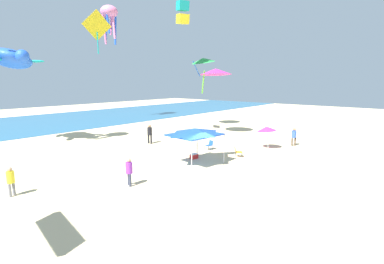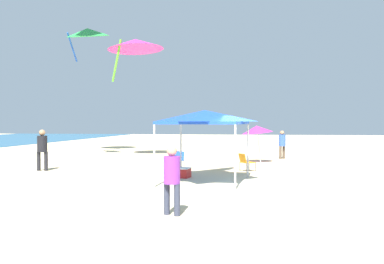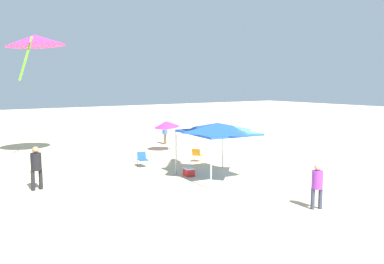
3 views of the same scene
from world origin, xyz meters
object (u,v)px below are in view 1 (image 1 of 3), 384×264
kite_delta_green (203,60)px  kite_box_teal (183,12)px  kite_delta_magenta (216,72)px  beach_umbrella (267,129)px  person_beachcomber (129,170)px  folding_chair_left_of_tent (210,144)px  kite_octopus_pink (109,14)px  folding_chair_right_of_tent (237,151)px  person_by_tent (11,179)px  cooler_box (194,156)px  person_far_stroller (150,132)px  kite_diamond_yellow (97,27)px  person_near_umbrella (294,135)px  canopy_tent (195,132)px  kite_turtle_blue (11,59)px

kite_delta_green → kite_box_teal: bearing=-79.8°
kite_box_teal → kite_delta_magenta: bearing=120.5°
beach_umbrella → kite_box_teal: size_ratio=0.82×
person_beachcomber → kite_box_teal: bearing=-34.3°
folding_chair_left_of_tent → kite_octopus_pink: size_ratio=0.14×
folding_chair_right_of_tent → kite_box_teal: (6.31, 11.62, 13.47)m
beach_umbrella → person_by_tent: beach_umbrella is taller
kite_delta_magenta → folding_chair_left_of_tent: bearing=-111.8°
kite_delta_magenta → kite_octopus_pink: bearing=125.0°
cooler_box → person_far_stroller: person_far_stroller is taller
beach_umbrella → kite_diamond_yellow: (-3.62, 21.00, 10.76)m
person_near_umbrella → kite_box_teal: size_ratio=0.65×
canopy_tent → kite_turtle_blue: (-5.86, 17.58, 5.75)m
person_by_tent → kite_box_teal: bearing=-16.3°
person_by_tent → person_beachcomber: person_beachcomber is taller
cooler_box → person_by_tent: size_ratio=0.42×
cooler_box → person_near_umbrella: (9.74, -4.33, 0.81)m
canopy_tent → person_near_umbrella: bearing=-17.3°
folding_chair_left_of_tent → kite_delta_magenta: bearing=132.2°
folding_chair_left_of_tent → kite_delta_green: 15.59m
canopy_tent → person_by_tent: 11.75m
canopy_tent → cooler_box: bearing=41.8°
folding_chair_right_of_tent → kite_diamond_yellow: kite_diamond_yellow is taller
folding_chair_right_of_tent → person_by_tent: bearing=124.7°
person_by_tent → person_near_umbrella: 22.99m
beach_umbrella → cooler_box: 7.67m
person_near_umbrella → person_beachcomber: person_near_umbrella is taller
folding_chair_left_of_tent → person_far_stroller: size_ratio=0.43×
kite_octopus_pink → kite_diamond_yellow: size_ratio=1.11×
person_by_tent → kite_delta_magenta: 22.65m
person_near_umbrella → cooler_box: bearing=-161.0°
kite_delta_magenta → kite_diamond_yellow: size_ratio=0.96×
person_far_stroller → kite_diamond_yellow: size_ratio=0.37×
kite_delta_magenta → kite_delta_green: 6.23m
person_near_umbrella → person_far_stroller: bearing=169.3°
folding_chair_right_of_tent → kite_turtle_blue: (-9.65, 18.98, 7.71)m
folding_chair_left_of_tent → kite_diamond_yellow: kite_diamond_yellow is taller
kite_turtle_blue → kite_diamond_yellow: bearing=94.7°
beach_umbrella → folding_chair_left_of_tent: beach_umbrella is taller
kite_delta_magenta → kite_diamond_yellow: 15.70m
kite_diamond_yellow → kite_delta_green: 13.72m
person_by_tent → person_far_stroller: size_ratio=0.85×
canopy_tent → kite_delta_magenta: bearing=28.5°
kite_box_teal → person_beachcomber: bearing=56.2°
kite_diamond_yellow → kite_octopus_pink: bearing=-114.2°
kite_octopus_pink → kite_delta_magenta: (-0.42, -20.34, -9.03)m
cooler_box → kite_octopus_pink: kite_octopus_pink is taller
person_far_stroller → kite_diamond_yellow: kite_diamond_yellow is taller
person_beachcomber → cooler_box: bearing=-59.1°
folding_chair_left_of_tent → kite_delta_magenta: kite_delta_magenta is taller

